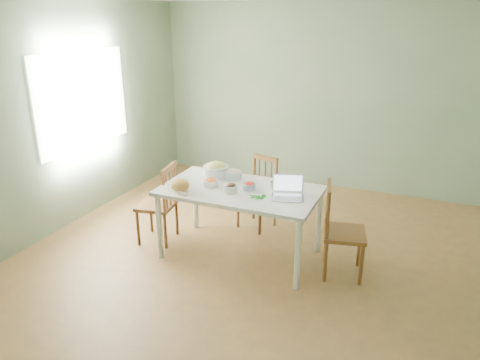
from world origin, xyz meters
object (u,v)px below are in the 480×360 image
at_px(dining_table, 240,222).
at_px(bowl_squash, 216,169).
at_px(chair_far, 257,194).
at_px(bread_boule, 180,185).
at_px(chair_left, 157,203).
at_px(chair_right, 345,231).
at_px(laptop, 288,188).

xyz_separation_m(dining_table, bowl_squash, (-0.41, 0.26, 0.47)).
bearing_deg(chair_far, bread_boule, -98.61).
distance_m(chair_left, bowl_squash, 0.80).
relative_size(chair_far, bowl_squash, 3.07).
bearing_deg(chair_right, dining_table, 79.52).
bearing_deg(dining_table, chair_left, -176.54).
bearing_deg(laptop, chair_left, 162.70).
bearing_deg(chair_far, chair_right, -13.88).
height_order(bread_boule, bowl_squash, bowl_squash).
xyz_separation_m(dining_table, bread_boule, (-0.55, -0.30, 0.46)).
relative_size(chair_left, laptop, 2.95).
bearing_deg(chair_far, bowl_squash, -108.53).
bearing_deg(bowl_squash, chair_right, -8.07).
distance_m(chair_right, bowl_squash, 1.59).
bearing_deg(chair_far, dining_table, -67.46).
xyz_separation_m(bread_boule, laptop, (1.09, 0.25, 0.04)).
bearing_deg(bowl_squash, chair_far, 55.73).
distance_m(chair_left, chair_right, 2.14).
xyz_separation_m(chair_right, bread_boule, (-1.67, -0.34, 0.36)).
distance_m(chair_right, laptop, 0.71).
distance_m(dining_table, chair_right, 1.12).
height_order(bowl_squash, laptop, laptop).
xyz_separation_m(chair_far, chair_left, (-0.93, -0.79, 0.02)).
height_order(chair_right, bread_boule, chair_right).
bearing_deg(chair_right, chair_far, 47.73).
xyz_separation_m(chair_right, laptop, (-0.58, -0.09, 0.41)).
xyz_separation_m(bread_boule, bowl_squash, (0.14, 0.56, 0.02)).
bearing_deg(bowl_squash, laptop, -18.16).
distance_m(dining_table, chair_left, 1.03).
height_order(dining_table, chair_left, chair_left).
height_order(chair_far, chair_left, chair_left).
xyz_separation_m(dining_table, laptop, (0.54, -0.05, 0.50)).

